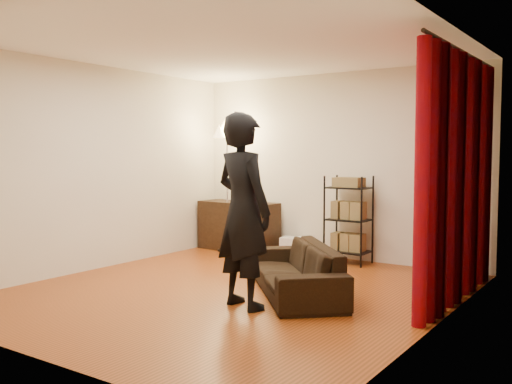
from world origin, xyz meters
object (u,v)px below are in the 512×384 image
Objects in this scene: person at (243,211)px; storage_boxes at (292,246)px; media_cabinet at (238,226)px; wire_shelf at (348,220)px; sofa at (296,269)px; floor_lamp at (227,185)px.

storage_boxes is (-1.06, 2.76, -0.83)m from person.
person reaches higher than media_cabinet.
wire_shelf is (0.96, -0.09, 0.47)m from storage_boxes.
floor_lamp is at bearing -170.36° from sofa.
person is at bearing -49.02° from media_cabinet.
person is at bearing -50.02° from floor_lamp.
wire_shelf reaches higher than sofa.
media_cabinet reaches higher than sofa.
storage_boxes is (-1.23, 2.01, -0.13)m from sofa.
media_cabinet is 0.97m from storage_boxes.
sofa is 2.89m from media_cabinet.
media_cabinet is at bearing -160.05° from wire_shelf.
sofa is 2.36m from storage_boxes.
floor_lamp is at bearing -119.74° from media_cabinet.
media_cabinet reaches higher than storage_boxes.
sofa is at bearing -37.75° from floor_lamp.
media_cabinet is (-2.16, 1.91, 0.11)m from sofa.
person is at bearing -68.95° from storage_boxes.
media_cabinet is 0.68m from floor_lamp.
media_cabinet is 1.91m from wire_shelf.
floor_lamp is at bearing -166.40° from storage_boxes.
floor_lamp is (-0.10, -0.15, 0.66)m from media_cabinet.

